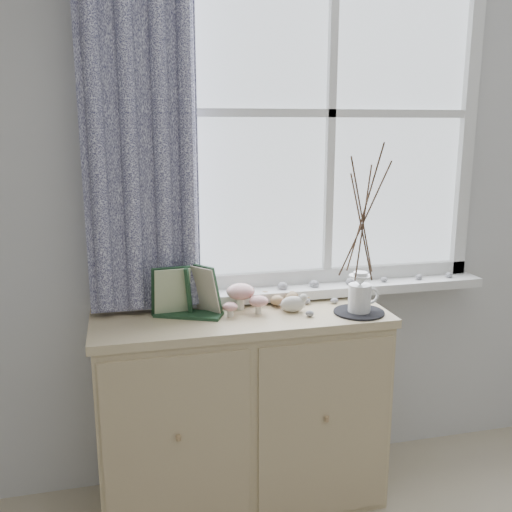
# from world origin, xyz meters

# --- Properties ---
(sideboard) EXTENTS (1.20, 0.45, 0.85)m
(sideboard) POSITION_xyz_m (-0.15, 1.75, 0.43)
(sideboard) COLOR tan
(sideboard) RESTS_ON ground
(botanical_book) EXTENTS (0.33, 0.25, 0.22)m
(botanical_book) POSITION_xyz_m (-0.36, 1.75, 0.96)
(botanical_book) COLOR #1D3C24
(botanical_book) RESTS_ON sideboard
(toadstool_cluster) EXTENTS (0.19, 0.17, 0.11)m
(toadstool_cluster) POSITION_xyz_m (-0.13, 1.79, 0.91)
(toadstool_cluster) COLOR white
(toadstool_cluster) RESTS_ON sideboard
(wooden_eggs) EXTENTS (0.17, 0.17, 0.07)m
(wooden_eggs) POSITION_xyz_m (0.04, 1.82, 0.88)
(wooden_eggs) COLOR tan
(wooden_eggs) RESTS_ON sideboard
(songbird_figurine) EXTENTS (0.15, 0.07, 0.07)m
(songbird_figurine) POSITION_xyz_m (0.06, 1.73, 0.89)
(songbird_figurine) COLOR beige
(songbird_figurine) RESTS_ON sideboard
(crocheted_doily) EXTENTS (0.21, 0.21, 0.01)m
(crocheted_doily) POSITION_xyz_m (0.32, 1.65, 0.85)
(crocheted_doily) COLOR black
(crocheted_doily) RESTS_ON sideboard
(twig_pitcher) EXTENTS (0.27, 0.27, 0.70)m
(twig_pitcher) POSITION_xyz_m (0.32, 1.65, 1.25)
(twig_pitcher) COLOR white
(twig_pitcher) RESTS_ON crocheted_doily
(sideboard_pebbles) EXTENTS (0.33, 0.23, 0.02)m
(sideboard_pebbles) POSITION_xyz_m (0.18, 1.76, 0.86)
(sideboard_pebbles) COLOR #99999C
(sideboard_pebbles) RESTS_ON sideboard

